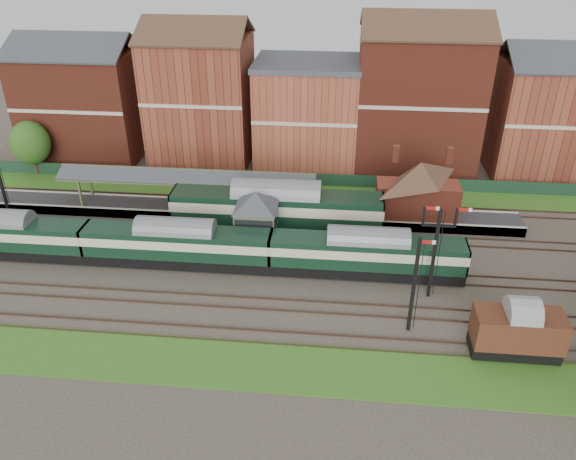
# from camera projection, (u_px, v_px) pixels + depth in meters

# --- Properties ---
(ground) EXTENTS (160.00, 160.00, 0.00)m
(ground) POSITION_uv_depth(u_px,v_px,m) (286.00, 271.00, 49.25)
(ground) COLOR #473D33
(ground) RESTS_ON ground
(grass_back) EXTENTS (90.00, 4.50, 0.06)m
(grass_back) POSITION_uv_depth(u_px,v_px,m) (300.00, 192.00, 63.09)
(grass_back) COLOR #2D6619
(grass_back) RESTS_ON ground
(grass_front) EXTENTS (90.00, 5.00, 0.06)m
(grass_front) POSITION_uv_depth(u_px,v_px,m) (268.00, 366.00, 38.84)
(grass_front) COLOR #2D6619
(grass_front) RESTS_ON ground
(fence) EXTENTS (90.00, 0.12, 1.50)m
(fence) POSITION_uv_depth(u_px,v_px,m) (302.00, 179.00, 64.47)
(fence) COLOR #193823
(fence) RESTS_ON ground
(platform) EXTENTS (55.00, 3.40, 1.00)m
(platform) POSITION_uv_depth(u_px,v_px,m) (247.00, 212.00, 57.88)
(platform) COLOR #2D2D2D
(platform) RESTS_ON ground
(signal_box) EXTENTS (5.40, 5.40, 6.00)m
(signal_box) POSITION_uv_depth(u_px,v_px,m) (256.00, 220.00, 50.75)
(signal_box) COLOR #58684A
(signal_box) RESTS_ON ground
(brick_hut) EXTENTS (3.20, 2.64, 2.94)m
(brick_hut) POSITION_uv_depth(u_px,v_px,m) (344.00, 243.00, 51.04)
(brick_hut) COLOR maroon
(brick_hut) RESTS_ON ground
(station_building) EXTENTS (8.10, 8.10, 5.90)m
(station_building) POSITION_uv_depth(u_px,v_px,m) (418.00, 189.00, 54.71)
(station_building) COLOR maroon
(station_building) RESTS_ON platform
(canopy) EXTENTS (26.00, 3.89, 4.08)m
(canopy) POSITION_uv_depth(u_px,v_px,m) (187.00, 173.00, 56.38)
(canopy) COLOR #4A5032
(canopy) RESTS_ON platform
(semaphore_bracket) EXTENTS (3.60, 0.25, 8.18)m
(semaphore_bracket) POSITION_uv_depth(u_px,v_px,m) (436.00, 248.00, 43.77)
(semaphore_bracket) COLOR black
(semaphore_bracket) RESTS_ON ground
(semaphore_siding) EXTENTS (1.23, 0.25, 8.00)m
(semaphore_siding) POSITION_uv_depth(u_px,v_px,m) (414.00, 284.00, 40.28)
(semaphore_siding) COLOR black
(semaphore_siding) RESTS_ON ground
(town_backdrop) EXTENTS (69.00, 10.00, 16.00)m
(town_backdrop) POSITION_uv_depth(u_px,v_px,m) (305.00, 108.00, 67.47)
(town_backdrop) COLOR maroon
(town_backdrop) RESTS_ON ground
(dmu_train) EXTENTS (49.50, 2.61, 3.80)m
(dmu_train) POSITION_uv_depth(u_px,v_px,m) (177.00, 243.00, 48.97)
(dmu_train) COLOR black
(dmu_train) RESTS_ON ground
(platform_railcar) EXTENTS (20.18, 3.18, 4.65)m
(platform_railcar) POSITION_uv_depth(u_px,v_px,m) (277.00, 209.00, 53.68)
(platform_railcar) COLOR black
(platform_railcar) RESTS_ON ground
(goods_van_a) EXTENTS (6.07, 2.63, 3.68)m
(goods_van_a) POSITION_uv_depth(u_px,v_px,m) (518.00, 331.00, 38.95)
(goods_van_a) COLOR black
(goods_van_a) RESTS_ON ground
(tree_back) EXTENTS (4.50, 4.50, 6.57)m
(tree_back) POSITION_uv_depth(u_px,v_px,m) (30.00, 143.00, 65.58)
(tree_back) COLOR #382619
(tree_back) RESTS_ON ground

